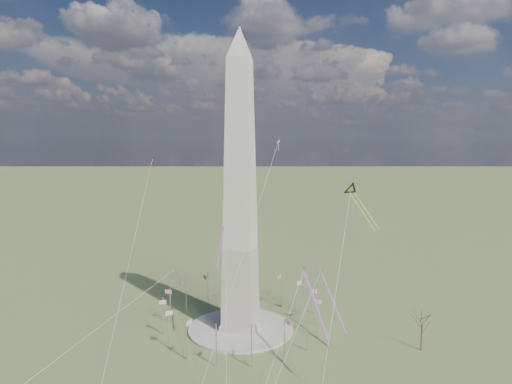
# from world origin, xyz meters

# --- Properties ---
(ground) EXTENTS (2000.00, 2000.00, 0.00)m
(ground) POSITION_xyz_m (0.00, 0.00, 0.00)
(ground) COLOR #576331
(ground) RESTS_ON ground
(plaza) EXTENTS (36.00, 36.00, 0.80)m
(plaza) POSITION_xyz_m (0.00, 0.00, 0.40)
(plaza) COLOR #A09D92
(plaza) RESTS_ON ground
(washington_monument) EXTENTS (15.56, 15.56, 100.00)m
(washington_monument) POSITION_xyz_m (0.00, 0.00, 47.95)
(washington_monument) COLOR #ABA690
(washington_monument) RESTS_ON plaza
(flagpole_ring) EXTENTS (54.40, 54.40, 13.00)m
(flagpole_ring) POSITION_xyz_m (-0.00, -0.00, 7.27)
(flagpole_ring) COLOR silver
(flagpole_ring) RESTS_ON ground
(tree_near) EXTENTS (7.20, 7.20, 12.60)m
(tree_near) POSITION_xyz_m (58.44, -1.36, 8.98)
(tree_near) COLOR #4A412D
(tree_near) RESTS_ON ground
(kite_delta_black) EXTENTS (13.05, 16.00, 13.96)m
(kite_delta_black) POSITION_xyz_m (36.05, 14.15, 47.04)
(kite_delta_black) COLOR black
(kite_delta_black) RESTS_ON ground
(kite_diamond_purple) EXTENTS (1.51, 2.58, 8.13)m
(kite_diamond_purple) POSITION_xyz_m (-22.51, -0.83, 19.81)
(kite_diamond_purple) COLOR #461D83
(kite_diamond_purple) RESTS_ON ground
(kite_streamer_left) EXTENTS (10.19, 18.92, 14.08)m
(kite_streamer_left) POSITION_xyz_m (26.48, -19.62, 22.13)
(kite_streamer_left) COLOR #FF4E28
(kite_streamer_left) RESTS_ON ground
(kite_streamer_mid) EXTENTS (5.10, 21.40, 14.79)m
(kite_streamer_mid) POSITION_xyz_m (-4.15, -6.20, 36.10)
(kite_streamer_mid) COLOR #FF4E28
(kite_streamer_mid) RESTS_ON ground
(kite_streamer_right) EXTENTS (11.03, 19.76, 14.82)m
(kite_streamer_right) POSITION_xyz_m (29.68, 2.23, 15.53)
(kite_streamer_right) COLOR #FF4E28
(kite_streamer_right) RESTS_ON ground
(kite_small_red) EXTENTS (1.26, 2.12, 4.99)m
(kite_small_red) POSITION_xyz_m (-46.14, 29.73, 56.08)
(kite_small_red) COLOR red
(kite_small_red) RESTS_ON ground
(kite_small_white) EXTENTS (1.77, 1.55, 4.64)m
(kite_small_white) POSITION_xyz_m (4.12, 44.92, 63.31)
(kite_small_white) COLOR white
(kite_small_white) RESTS_ON ground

